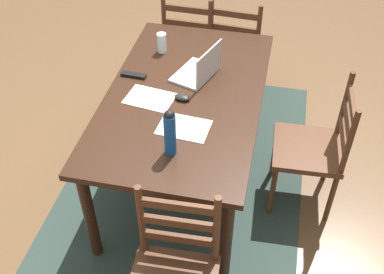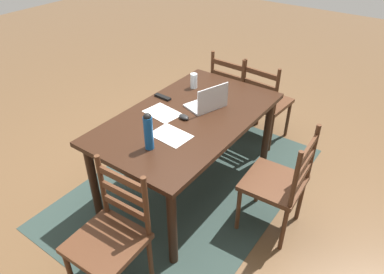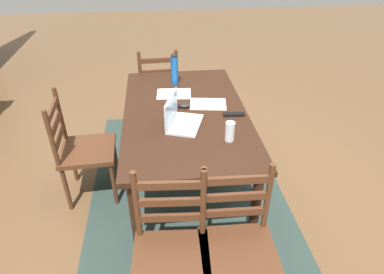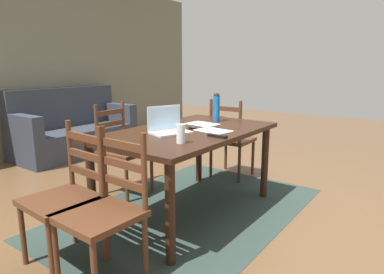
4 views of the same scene
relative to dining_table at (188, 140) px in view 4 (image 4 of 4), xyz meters
The scene contains 16 objects.
ground_plane 0.68m from the dining_table, ahead, with size 14.00×14.00×0.00m, color brown.
area_rug 0.68m from the dining_table, ahead, with size 2.57×1.70×0.01m, color #283833.
wall_back 3.27m from the dining_table, 90.00° to the left, with size 8.00×0.12×2.70m, color #6B6D5B.
dining_table is the anchor object (origin of this frame).
chair_far_head 0.89m from the dining_table, 90.13° to the left, with size 0.46×0.46×0.95m.
chair_left_near 1.16m from the dining_table, behind, with size 0.45×0.45×0.95m.
chair_right_far 1.16m from the dining_table, ahead, with size 0.46×0.46×0.95m.
chair_left_far 1.16m from the dining_table, behind, with size 0.47×0.47×0.95m.
couch 2.83m from the dining_table, 75.46° to the left, with size 1.80×0.80×1.00m.
laptop 0.26m from the dining_table, 162.47° to the left, with size 0.37×0.31×0.23m.
water_bottle 0.59m from the dining_table, ahead, with size 0.07×0.07×0.29m.
drinking_glass 0.55m from the dining_table, 149.46° to the right, with size 0.07×0.07×0.14m, color silver.
computer_mouse 0.12m from the dining_table, ahead, with size 0.06×0.10×0.03m, color black.
tv_remote 0.40m from the dining_table, 107.04° to the right, with size 0.04×0.17×0.02m, color black.
paper_stack_left 0.24m from the dining_table, 64.27° to the right, with size 0.21×0.30×0.00m, color white.
paper_stack_right 0.34m from the dining_table, 12.07° to the left, with size 0.21×0.30×0.00m, color white.
Camera 4 is at (-2.38, -1.76, 1.34)m, focal length 31.86 mm.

